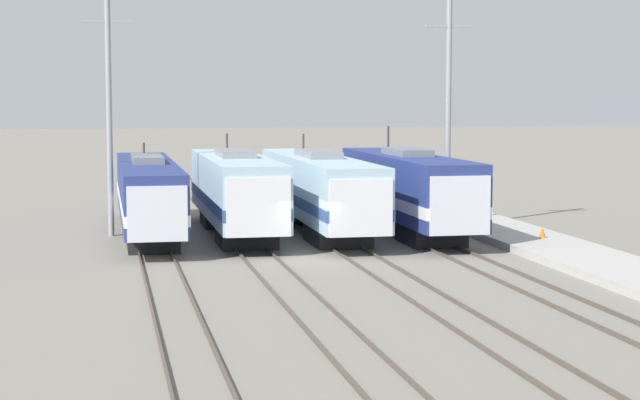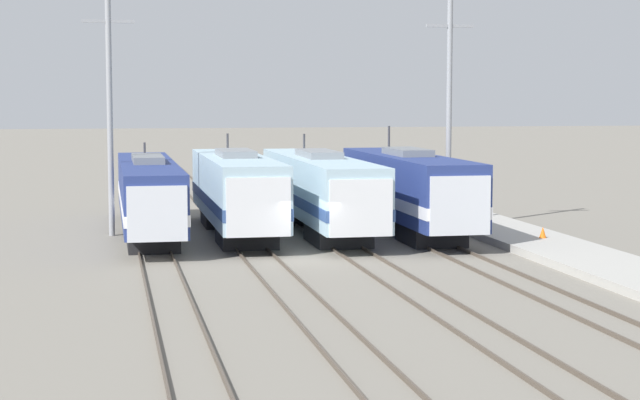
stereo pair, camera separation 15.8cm
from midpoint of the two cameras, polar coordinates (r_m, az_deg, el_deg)
ground_plane at (r=46.92m, az=-0.48°, el=-3.11°), size 400.00×400.00×0.00m
rail_pair_far_left at (r=46.15m, az=-8.57°, el=-3.23°), size 1.51×120.00×0.15m
rail_pair_center_left at (r=46.55m, az=-3.14°, el=-3.10°), size 1.51×120.00×0.15m
rail_pair_center_right at (r=47.37m, az=2.14°, el=-2.94°), size 1.51×120.00×0.15m
rail_pair_far_right at (r=48.57m, az=7.20°, el=-2.77°), size 1.51×120.00×0.15m
locomotive_far_left at (r=54.65m, az=-9.05°, el=0.27°), size 2.80×19.62×4.57m
locomotive_center_left at (r=54.24m, az=-4.37°, el=0.43°), size 3.13×16.62×5.07m
locomotive_center_right at (r=55.29m, az=0.12°, el=0.49°), size 3.10×19.11×4.99m
locomotive_far_right at (r=54.95m, az=4.92°, el=0.50°), size 3.06×16.98×5.46m
catenary_tower_left at (r=55.00m, az=-11.07°, el=4.77°), size 2.61×0.29×12.29m
catenary_tower_right at (r=57.91m, az=6.98°, el=4.86°), size 2.61×0.29×12.29m
platform at (r=50.23m, az=12.28°, el=-2.46°), size 4.00×120.00×0.36m
traffic_cone at (r=51.94m, az=11.88°, el=-1.69°), size 0.34×0.34×0.54m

